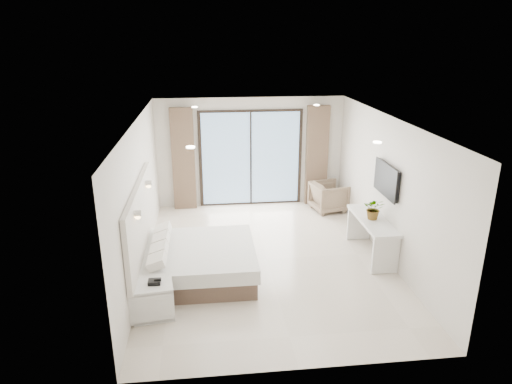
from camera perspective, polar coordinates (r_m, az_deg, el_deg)
ground at (r=8.92m, az=1.37°, el=-8.36°), size 6.20×6.20×0.00m
room_shell at (r=8.95m, az=-0.41°, el=2.66°), size 4.62×6.22×2.72m
bed at (r=8.26m, az=-7.31°, el=-8.62°), size 1.99×1.89×0.69m
nightstand at (r=7.32m, az=-12.72°, el=-13.01°), size 0.66×0.57×0.55m
phone at (r=7.16m, az=-12.58°, el=-10.91°), size 0.19×0.15×0.06m
console_desk at (r=9.11m, az=14.30°, el=-4.45°), size 0.51×1.64×0.77m
plant at (r=8.96m, az=14.52°, el=-2.30°), size 0.52×0.54×0.33m
armchair at (r=11.29m, az=9.08°, el=-0.41°), size 0.86×0.89×0.78m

